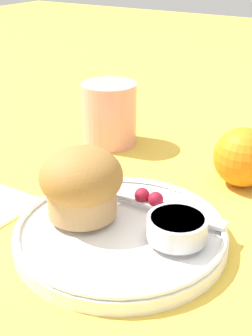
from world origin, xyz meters
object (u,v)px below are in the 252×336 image
(butter_knife, at_px, (150,203))
(orange_fruit, at_px, (243,157))
(juice_glass, at_px, (109,114))
(muffin, at_px, (81,183))

(butter_knife, xyz_separation_m, orange_fruit, (0.05, 0.13, 0.01))
(orange_fruit, height_order, juice_glass, juice_glass)
(muffin, distance_m, butter_knife, 0.08)
(muffin, distance_m, juice_glass, 0.23)
(muffin, height_order, orange_fruit, muffin)
(orange_fruit, relative_size, juice_glass, 0.80)
(muffin, height_order, juice_glass, muffin)
(orange_fruit, bearing_deg, butter_knife, -111.13)
(juice_glass, bearing_deg, orange_fruit, -5.85)
(butter_knife, xyz_separation_m, juice_glass, (-0.16, 0.15, 0.02))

